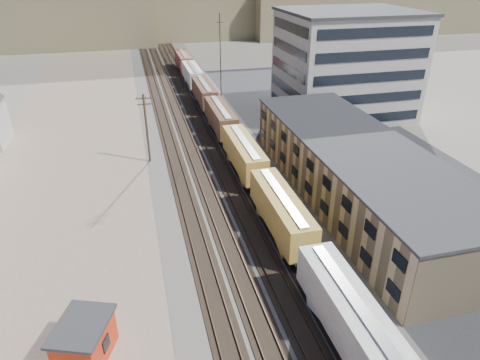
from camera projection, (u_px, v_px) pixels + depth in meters
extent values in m
cube|color=#4C4742|center=(199.00, 136.00, 70.85)|extent=(18.00, 200.00, 0.06)
cube|color=#7B6554|center=(65.00, 176.00, 57.86)|extent=(24.00, 180.00, 0.03)
cube|color=#232326|center=(364.00, 159.00, 62.80)|extent=(26.00, 120.00, 0.04)
cube|color=black|center=(169.00, 139.00, 69.72)|extent=(2.60, 200.00, 0.08)
cube|color=#38281E|center=(164.00, 138.00, 69.50)|extent=(0.08, 200.00, 0.16)
cube|color=#38281E|center=(173.00, 137.00, 69.82)|extent=(0.08, 200.00, 0.16)
cube|color=black|center=(187.00, 137.00, 70.38)|extent=(2.60, 200.00, 0.08)
cube|color=#38281E|center=(183.00, 137.00, 70.16)|extent=(0.08, 200.00, 0.16)
cube|color=#38281E|center=(191.00, 136.00, 70.48)|extent=(0.08, 200.00, 0.16)
cube|color=black|center=(205.00, 135.00, 71.03)|extent=(2.60, 200.00, 0.08)
cube|color=#38281E|center=(201.00, 135.00, 70.82)|extent=(0.08, 200.00, 0.16)
cube|color=#38281E|center=(209.00, 134.00, 71.14)|extent=(0.08, 200.00, 0.16)
cube|color=black|center=(221.00, 134.00, 71.65)|extent=(2.60, 200.00, 0.08)
cube|color=#38281E|center=(217.00, 133.00, 71.44)|extent=(0.08, 200.00, 0.16)
cube|color=#38281E|center=(225.00, 133.00, 71.75)|extent=(0.08, 200.00, 0.16)
cube|color=black|center=(319.00, 291.00, 36.86)|extent=(2.20, 2.20, 0.90)
cube|color=#B5B3A9|center=(349.00, 315.00, 31.50)|extent=(3.00, 13.34, 3.40)
cube|color=#B7B7B2|center=(352.00, 297.00, 30.68)|extent=(0.90, 12.32, 0.16)
cube|color=black|center=(298.00, 256.00, 41.20)|extent=(2.20, 2.20, 0.90)
cube|color=black|center=(266.00, 204.00, 49.92)|extent=(2.20, 2.20, 0.90)
cube|color=gold|center=(281.00, 210.00, 44.56)|extent=(3.00, 13.34, 3.40)
cube|color=#B7B7B2|center=(282.00, 195.00, 43.74)|extent=(0.90, 12.33, 0.16)
cube|color=black|center=(254.00, 184.00, 54.26)|extent=(2.20, 2.20, 0.90)
cube|color=black|center=(235.00, 153.00, 62.98)|extent=(2.20, 2.20, 0.90)
cube|color=gold|center=(244.00, 153.00, 57.62)|extent=(3.00, 13.34, 3.40)
cube|color=#B7B7B2|center=(244.00, 141.00, 56.80)|extent=(0.90, 12.33, 0.16)
cube|color=black|center=(227.00, 140.00, 67.32)|extent=(2.20, 2.20, 0.90)
cube|color=black|center=(215.00, 119.00, 76.04)|extent=(2.20, 2.20, 0.90)
cube|color=#3F2A1B|center=(220.00, 117.00, 70.68)|extent=(3.00, 13.34, 3.40)
cube|color=#B7B7B2|center=(220.00, 107.00, 69.86)|extent=(0.90, 12.33, 0.16)
cube|color=black|center=(210.00, 111.00, 80.38)|extent=(2.20, 2.20, 0.90)
cube|color=black|center=(200.00, 96.00, 89.10)|extent=(2.20, 2.20, 0.90)
cube|color=#3F2A1B|center=(204.00, 92.00, 83.75)|extent=(3.00, 13.34, 3.40)
cube|color=#B7B7B2|center=(204.00, 83.00, 82.92)|extent=(0.90, 12.32, 0.16)
cube|color=black|center=(197.00, 89.00, 93.44)|extent=(2.20, 2.20, 0.90)
cube|color=black|center=(190.00, 78.00, 102.16)|extent=(2.20, 2.20, 0.90)
cube|color=#B5B3A9|center=(193.00, 74.00, 96.81)|extent=(3.00, 13.34, 3.40)
cube|color=#B7B7B2|center=(192.00, 66.00, 95.98)|extent=(0.90, 12.32, 0.16)
cube|color=black|center=(187.00, 73.00, 106.50)|extent=(2.20, 2.20, 0.90)
cube|color=black|center=(181.00, 64.00, 115.22)|extent=(2.20, 2.20, 0.90)
cube|color=maroon|center=(184.00, 60.00, 109.87)|extent=(3.00, 13.34, 3.40)
cube|color=#B7B7B2|center=(183.00, 53.00, 109.05)|extent=(0.90, 12.32, 0.16)
cube|color=tan|center=(356.00, 173.00, 51.06)|extent=(12.00, 40.00, 7.00)
cube|color=#2D2D30|center=(360.00, 145.00, 49.40)|extent=(12.40, 40.40, 0.30)
cube|color=black|center=(308.00, 188.00, 50.33)|extent=(0.12, 36.00, 1.20)
cube|color=black|center=(310.00, 165.00, 48.95)|extent=(0.12, 36.00, 1.20)
cube|color=#9E998E|center=(345.00, 66.00, 77.16)|extent=(22.00, 18.00, 18.00)
cube|color=#2D2D30|center=(352.00, 11.00, 72.91)|extent=(22.60, 18.60, 0.50)
cube|color=black|center=(288.00, 69.00, 74.73)|extent=(0.12, 16.00, 16.00)
cube|color=black|center=(371.00, 78.00, 69.38)|extent=(20.00, 0.12, 16.00)
cylinder|color=#382619|center=(147.00, 129.00, 59.81)|extent=(0.32, 0.32, 10.00)
cube|color=#382619|center=(143.00, 98.00, 57.78)|extent=(2.20, 0.14, 0.14)
cube|color=#382619|center=(144.00, 104.00, 58.15)|extent=(1.90, 0.14, 0.14)
cylinder|color=black|center=(148.00, 97.00, 57.84)|extent=(0.08, 0.08, 0.22)
cylinder|color=black|center=(221.00, 66.00, 76.62)|extent=(0.16, 0.16, 18.00)
cube|color=black|center=(220.00, 22.00, 73.15)|extent=(1.20, 0.08, 0.08)
cube|color=brown|center=(377.00, 6.00, 172.43)|extent=(110.00, 38.00, 18.00)
cube|color=red|center=(85.00, 342.00, 30.93)|extent=(4.41, 5.00, 3.12)
cube|color=#2D2D30|center=(81.00, 326.00, 30.16)|extent=(4.94, 5.54, 0.26)
cube|color=black|center=(106.00, 343.00, 30.72)|extent=(0.47, 1.01, 1.04)
imported|color=navy|center=(370.00, 145.00, 65.70)|extent=(5.93, 5.20, 1.52)
imported|color=white|center=(374.00, 113.00, 79.10)|extent=(2.24, 5.04, 1.69)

